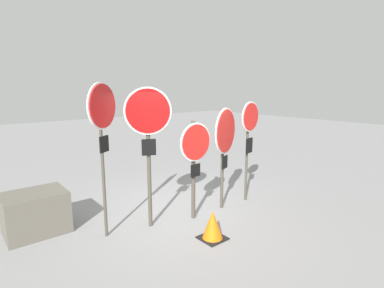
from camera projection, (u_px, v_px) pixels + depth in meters
name	position (u px, v px, depth m)	size (l,w,h in m)	color
ground_plane	(183.00, 214.00, 6.20)	(40.00, 40.00, 0.00)	gray
stop_sign_0	(103.00, 120.00, 4.89)	(0.66, 0.44, 2.67)	#474238
stop_sign_1	(148.00, 128.00, 5.27)	(0.77, 0.38, 2.59)	#474238
stop_sign_2	(195.00, 153.00, 5.74)	(0.74, 0.14, 1.96)	#474238
stop_sign_3	(225.00, 137.00, 6.21)	(0.90, 0.37, 2.17)	#474238
stop_sign_4	(249.00, 129.00, 6.65)	(0.66, 0.16, 2.28)	#474238
traffic_cone_0	(213.00, 225.00, 5.14)	(0.43, 0.43, 0.51)	black
storage_crate	(36.00, 213.00, 5.35)	(1.03, 0.80, 0.75)	#605B51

